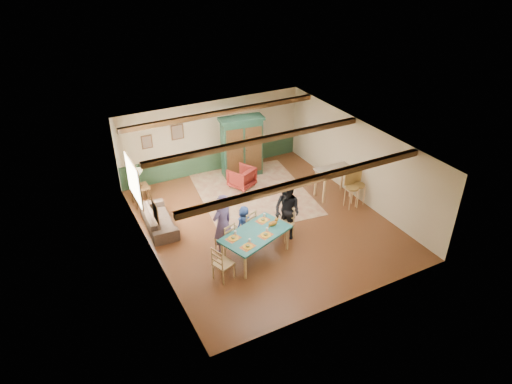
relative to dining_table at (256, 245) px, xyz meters
name	(u,v)px	position (x,y,z in m)	size (l,w,h in m)	color
floor	(264,222)	(1.04, 1.41, -0.40)	(8.00, 8.00, 0.00)	#532A17
wall_back	(212,137)	(1.04, 5.41, 0.95)	(7.00, 0.02, 2.70)	beige
wall_left	(149,214)	(-2.46, 1.41, 0.95)	(0.02, 8.00, 2.70)	beige
wall_right	(358,160)	(4.54, 1.41, 0.95)	(0.02, 8.00, 2.70)	beige
ceiling	(265,143)	(1.04, 1.41, 2.30)	(7.00, 8.00, 0.02)	silver
wainscot_back	(214,159)	(1.04, 5.39, 0.05)	(6.95, 0.03, 0.90)	#213D27
ceiling_beam_front	(310,180)	(1.04, -0.89, 2.21)	(6.95, 0.16, 0.16)	#32200E
ceiling_beam_mid	(258,141)	(1.04, 1.81, 2.21)	(6.95, 0.16, 0.16)	#32200E
ceiling_beam_back	(222,113)	(1.04, 4.41, 2.21)	(6.95, 0.16, 0.16)	#32200E
window_left	(133,180)	(-2.43, 3.11, 1.15)	(0.06, 1.60, 1.30)	white
picture_left_wall	(155,212)	(-2.43, 0.81, 1.35)	(0.04, 0.42, 0.52)	gray
picture_back_a	(177,132)	(-0.26, 5.38, 1.40)	(0.45, 0.04, 0.55)	gray
picture_back_b	(147,142)	(-1.36, 5.38, 1.25)	(0.38, 0.04, 0.48)	gray
dining_table	(256,245)	(0.00, 0.00, 0.00)	(1.92, 1.06, 0.80)	#216B68
dining_chair_far_left	(225,237)	(-0.66, 0.58, 0.11)	(0.45, 0.47, 1.01)	tan
dining_chair_far_right	(246,225)	(0.15, 0.86, 0.11)	(0.45, 0.47, 1.01)	tan
dining_chair_end_left	(223,263)	(-1.15, -0.41, 0.11)	(0.45, 0.47, 1.01)	tan
dining_chair_end_right	(284,224)	(1.15, 0.41, 0.11)	(0.45, 0.47, 1.01)	tan
person_man	(222,224)	(-0.69, 0.66, 0.52)	(0.67, 0.44, 1.84)	#5F4E86
person_woman	(287,211)	(1.25, 0.44, 0.48)	(0.85, 0.67, 1.76)	black
person_child	(244,223)	(0.12, 0.94, 0.14)	(0.52, 0.34, 1.07)	navy
cat	(273,223)	(0.59, 0.10, 0.49)	(0.38, 0.15, 0.19)	#BD7321
place_setting_near_left	(248,245)	(-0.46, -0.45, 0.45)	(0.43, 0.32, 0.11)	yellow
place_setting_near_center	(266,234)	(0.19, -0.22, 0.45)	(0.43, 0.32, 0.11)	yellow
place_setting_far_left	(233,237)	(-0.64, 0.06, 0.45)	(0.43, 0.32, 0.11)	yellow
place_setting_far_right	(263,219)	(0.46, 0.45, 0.45)	(0.43, 0.32, 0.11)	yellow
area_rug	(253,193)	(1.55, 3.13, -0.39)	(3.57, 4.23, 0.01)	beige
armoire	(242,147)	(1.83, 4.59, 0.72)	(1.58, 0.63, 2.23)	#122F22
armchair	(242,177)	(1.42, 3.77, -0.04)	(0.77, 0.80, 0.72)	#521011
sofa	(159,219)	(-1.94, 2.67, -0.11)	(1.98, 0.77, 0.58)	#3B2D24
end_table	(141,195)	(-2.04, 4.22, -0.06)	(0.54, 0.54, 0.67)	#32200E
table_lamp	(139,178)	(-2.04, 4.22, 0.58)	(0.34, 0.34, 0.61)	#D0C187
counter_table	(333,183)	(3.87, 1.74, 0.11)	(1.23, 0.72, 1.03)	#C5B499
bar_stool_left	(352,192)	(3.97, 0.88, 0.18)	(0.41, 0.45, 1.16)	#A17D3E
bar_stool_right	(358,189)	(4.29, 0.95, 0.17)	(0.40, 0.44, 1.13)	#A17D3E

